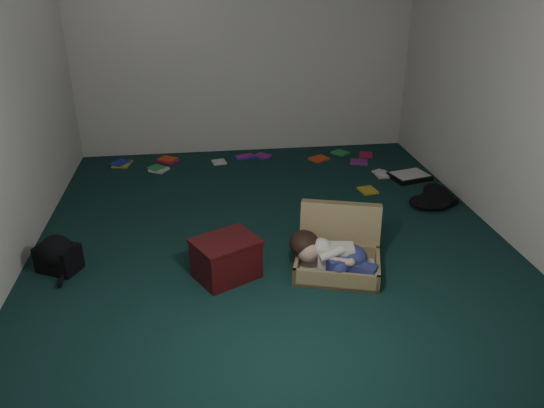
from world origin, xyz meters
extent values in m
plane|color=#102F2C|center=(0.00, 0.00, 0.00)|extent=(4.50, 4.50, 0.00)
plane|color=white|center=(0.00, 2.25, 1.30)|extent=(4.50, 0.00, 4.50)
plane|color=white|center=(0.00, -2.25, 1.30)|extent=(4.50, 0.00, 4.50)
plane|color=white|center=(-2.00, 0.00, 1.30)|extent=(0.00, 4.50, 4.50)
plane|color=white|center=(2.00, 0.00, 1.30)|extent=(0.00, 4.50, 4.50)
cube|color=#958052|center=(0.42, -0.74, 0.07)|extent=(0.74, 0.62, 0.15)
cube|color=silver|center=(0.42, -0.74, 0.04)|extent=(0.67, 0.55, 0.02)
cube|color=#958052|center=(0.51, -0.45, 0.23)|extent=(0.66, 0.37, 0.47)
cube|color=silver|center=(0.40, -0.75, 0.16)|extent=(0.29, 0.19, 0.20)
sphere|color=tan|center=(0.20, -0.72, 0.21)|extent=(0.17, 0.17, 0.17)
ellipsoid|color=black|center=(0.18, -0.66, 0.24)|extent=(0.23, 0.24, 0.20)
ellipsoid|color=navy|center=(0.53, -0.78, 0.16)|extent=(0.21, 0.24, 0.20)
cube|color=navy|center=(0.43, -0.86, 0.15)|extent=(0.25, 0.14, 0.13)
cube|color=navy|center=(0.56, -0.90, 0.12)|extent=(0.24, 0.21, 0.10)
sphere|color=white|center=(0.65, -0.90, 0.11)|extent=(0.10, 0.10, 0.10)
sphere|color=white|center=(0.63, -0.96, 0.10)|extent=(0.09, 0.09, 0.09)
cylinder|color=tan|center=(0.41, -0.88, 0.20)|extent=(0.17, 0.10, 0.06)
cube|color=#400D0E|center=(-0.42, -0.66, 0.15)|extent=(0.55, 0.51, 0.29)
cube|color=#400D0E|center=(-0.42, -0.66, 0.30)|extent=(0.57, 0.53, 0.02)
cube|color=black|center=(1.70, 1.05, 0.03)|extent=(0.47, 0.40, 0.05)
cube|color=white|center=(1.70, 1.05, 0.05)|extent=(0.42, 0.35, 0.01)
cube|color=gold|center=(-1.50, 1.91, 0.01)|extent=(0.19, 0.15, 0.02)
cube|color=#BC1943|center=(-0.96, 1.95, 0.01)|extent=(0.24, 0.23, 0.02)
cube|color=white|center=(-0.36, 1.83, 0.01)|extent=(0.19, 0.23, 0.02)
cube|color=#1E2BA4|center=(0.16, 1.95, 0.01)|extent=(0.21, 0.23, 0.02)
cube|color=#E9461B|center=(0.84, 1.77, 0.01)|extent=(0.24, 0.23, 0.02)
cube|color=green|center=(1.14, 1.95, 0.01)|extent=(0.21, 0.16, 0.02)
cube|color=#922488|center=(1.28, 1.60, 0.01)|extent=(0.24, 0.24, 0.02)
cube|color=beige|center=(1.43, 1.19, 0.01)|extent=(0.18, 0.22, 0.02)
cube|color=gold|center=(1.13, 0.77, 0.01)|extent=(0.22, 0.24, 0.02)
cube|color=#BC1943|center=(1.44, 1.83, 0.01)|extent=(0.24, 0.22, 0.02)
cube|color=white|center=(-1.06, 1.66, 0.01)|extent=(0.22, 0.18, 0.02)
cube|color=#1E2BA4|center=(-0.05, 1.95, 0.01)|extent=(0.24, 0.24, 0.02)
camera|label=1|loc=(-0.54, -4.11, 2.21)|focal=35.00mm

